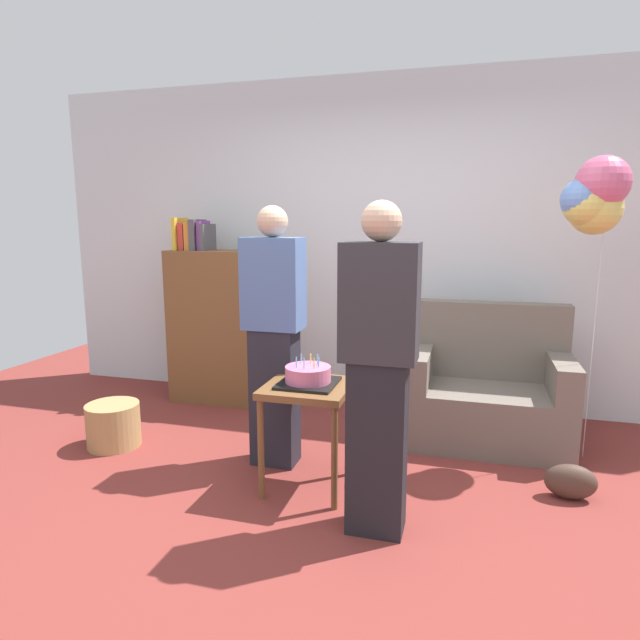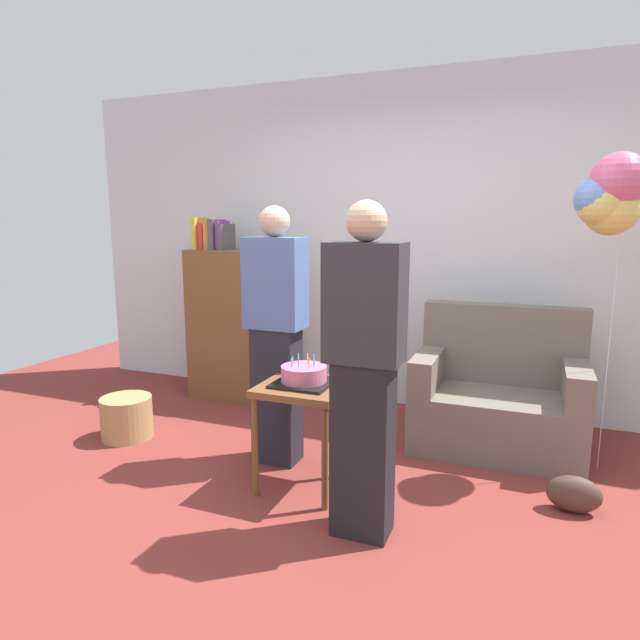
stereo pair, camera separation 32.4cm
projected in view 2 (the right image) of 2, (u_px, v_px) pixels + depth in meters
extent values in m
plane|color=maroon|center=(307.00, 521.00, 2.80)|extent=(8.00, 8.00, 0.00)
cube|color=silver|center=(403.00, 245.00, 4.43)|extent=(6.00, 0.10, 2.70)
cube|color=#6B6056|center=(496.00, 421.00, 3.66)|extent=(1.10, 0.70, 0.40)
cube|color=#6B6056|center=(503.00, 344.00, 3.82)|extent=(1.10, 0.16, 0.56)
cube|color=#6B6056|center=(429.00, 369.00, 3.77)|extent=(0.16, 0.70, 0.24)
cube|color=#6B6056|center=(576.00, 383.00, 3.43)|extent=(0.16, 0.70, 0.24)
cube|color=brown|center=(236.00, 325.00, 4.68)|extent=(0.80, 0.36, 1.30)
cube|color=gold|center=(201.00, 234.00, 4.66)|extent=(0.03, 0.23, 0.27)
cube|color=red|center=(206.00, 236.00, 4.64)|extent=(0.05, 0.18, 0.23)
cube|color=orange|center=(211.00, 236.00, 4.62)|extent=(0.05, 0.18, 0.23)
cube|color=#4C4C51|center=(217.00, 235.00, 4.60)|extent=(0.05, 0.22, 0.25)
cube|color=#7F3D93|center=(223.00, 235.00, 4.58)|extent=(0.04, 0.18, 0.24)
cube|color=#4C4C51|center=(227.00, 237.00, 4.57)|extent=(0.03, 0.23, 0.22)
cube|color=brown|center=(304.00, 387.00, 3.07)|extent=(0.48, 0.48, 0.04)
cylinder|color=brown|center=(255.00, 447.00, 3.01)|extent=(0.04, 0.04, 0.58)
cylinder|color=brown|center=(325.00, 459.00, 2.86)|extent=(0.04, 0.04, 0.58)
cylinder|color=brown|center=(287.00, 422.00, 3.40)|extent=(0.04, 0.04, 0.58)
cylinder|color=brown|center=(350.00, 431.00, 3.25)|extent=(0.04, 0.04, 0.58)
cube|color=black|center=(304.00, 383.00, 3.07)|extent=(0.32, 0.32, 0.02)
cylinder|color=#D66B93|center=(304.00, 374.00, 3.06)|extent=(0.26, 0.26, 0.09)
cylinder|color=#66B2E5|center=(314.00, 362.00, 3.02)|extent=(0.01, 0.01, 0.06)
cylinder|color=#66B2E5|center=(314.00, 360.00, 3.07)|extent=(0.01, 0.01, 0.06)
cylinder|color=#F2CC4C|center=(308.00, 358.00, 3.11)|extent=(0.01, 0.01, 0.06)
cylinder|color=#66B2E5|center=(298.00, 358.00, 3.13)|extent=(0.01, 0.01, 0.05)
cylinder|color=#66B2E5|center=(293.00, 361.00, 3.07)|extent=(0.01, 0.01, 0.05)
cylinder|color=#66B2E5|center=(292.00, 363.00, 3.02)|extent=(0.01, 0.01, 0.05)
cylinder|color=#66B2E5|center=(299.00, 363.00, 2.99)|extent=(0.01, 0.01, 0.06)
cylinder|color=#F2CC4C|center=(309.00, 363.00, 2.99)|extent=(0.01, 0.01, 0.06)
cube|color=#23232D|center=(277.00, 395.00, 3.45)|extent=(0.28, 0.20, 0.88)
cube|color=#4C6BA3|center=(275.00, 283.00, 3.32)|extent=(0.36, 0.22, 0.56)
sphere|color=#D1A889|center=(274.00, 221.00, 3.25)|extent=(0.19, 0.19, 0.19)
cube|color=black|center=(363.00, 449.00, 2.63)|extent=(0.28, 0.20, 0.88)
cube|color=#2D2D33|center=(365.00, 303.00, 2.50)|extent=(0.36, 0.22, 0.56)
sphere|color=#D1A889|center=(366.00, 221.00, 2.43)|extent=(0.19, 0.19, 0.19)
cylinder|color=#A88451|center=(127.00, 417.00, 3.86)|extent=(0.36, 0.36, 0.30)
ellipsoid|color=#473328|center=(574.00, 494.00, 2.87)|extent=(0.28, 0.14, 0.20)
cylinder|color=silver|center=(610.00, 341.00, 3.25)|extent=(0.00, 0.00, 1.65)
sphere|color=#D65B84|center=(619.00, 180.00, 3.05)|extent=(0.32, 0.32, 0.32)
sphere|color=#E5D666|center=(602.00, 202.00, 3.11)|extent=(0.28, 0.28, 0.28)
sphere|color=#E5D666|center=(612.00, 208.00, 3.13)|extent=(0.32, 0.32, 0.32)
sphere|color=#668ED6|center=(598.00, 198.00, 3.11)|extent=(0.26, 0.26, 0.26)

